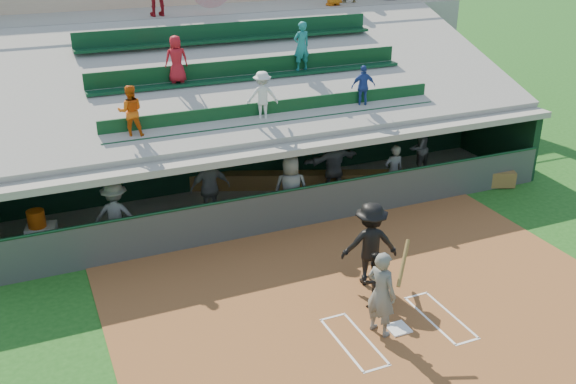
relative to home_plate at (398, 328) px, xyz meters
name	(u,v)px	position (x,y,z in m)	size (l,w,h in m)	color
ground	(398,330)	(0.00, 0.00, -0.04)	(100.00, 100.00, 0.00)	#1A4F16
dirt_slab	(385,316)	(0.00, 0.50, -0.03)	(11.00, 9.00, 0.02)	brown
home_plate	(398,328)	(0.00, 0.00, 0.00)	(0.43, 0.43, 0.03)	white
batters_box_chalk	(398,329)	(0.00, 0.00, -0.01)	(2.65, 1.85, 0.01)	silver
dugout_floor	(273,202)	(0.00, 6.75, -0.02)	(16.00, 3.50, 0.04)	gray
concourse_slab	(203,74)	(0.00, 13.50, 2.26)	(20.00, 3.00, 4.60)	gray
grandstand	(229,95)	(-0.01, 10.51, 2.23)	(20.40, 10.40, 7.80)	#474B46
batter_at_plate	(382,293)	(-0.40, 0.08, 0.90)	(0.95, 0.81, 1.95)	#545652
catcher	(374,280)	(-0.04, 0.97, 0.61)	(0.61, 0.48, 1.26)	black
home_umpire	(370,244)	(0.34, 1.82, 0.96)	(1.27, 0.73, 1.96)	black
dugout_bench	(253,181)	(-0.17, 7.89, 0.24)	(15.92, 0.48, 0.48)	olive
white_table	(43,237)	(-6.32, 6.40, 0.32)	(0.71, 0.53, 0.62)	white
water_cooler	(36,219)	(-6.39, 6.37, 0.84)	(0.43, 0.43, 0.43)	#DB550C
dugout_player_a	(116,215)	(-4.57, 5.73, 0.88)	(1.13, 0.65, 1.76)	#5C5F5A
dugout_player_b	(210,188)	(-1.99, 6.29, 0.94)	(1.10, 0.46, 1.88)	#5B5D58
dugout_player_c	(291,189)	(-0.03, 5.35, 0.94)	(0.92, 0.60, 1.88)	#585A55
dugout_player_d	(334,162)	(1.89, 6.63, 0.98)	(1.80, 0.57, 1.94)	#5B5D58
dugout_player_e	(393,172)	(3.34, 5.64, 0.81)	(0.59, 0.38, 1.60)	#575A55
dugout_player_f	(419,148)	(5.13, 7.02, 0.82)	(0.79, 0.62, 1.63)	#5C5F5A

